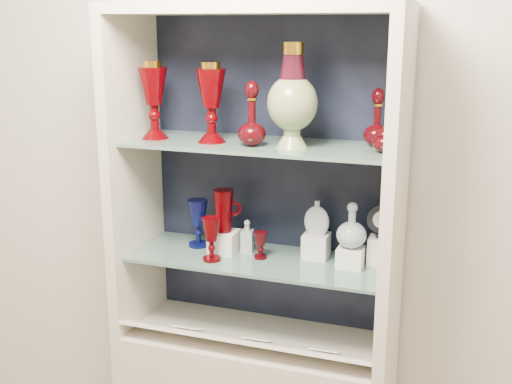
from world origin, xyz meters
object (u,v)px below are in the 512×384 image
(enamel_urn, at_px, (292,96))
(ruby_decanter_b, at_px, (377,116))
(ruby_goblet_small, at_px, (261,245))
(ruby_goblet_tall, at_px, (211,239))
(lidded_bowl, at_px, (386,138))
(ruby_pitcher, at_px, (224,211))
(cobalt_goblet, at_px, (198,223))
(ruby_decanter_a, at_px, (252,110))
(pedestal_lamp_left, at_px, (154,100))
(pedestal_lamp_right, at_px, (211,103))
(flat_flask, at_px, (317,217))
(cameo_medallion, at_px, (382,221))
(clear_square_bottle, at_px, (247,236))
(clear_round_decanter, at_px, (352,226))

(enamel_urn, distance_m, ruby_decanter_b, 0.29)
(enamel_urn, xyz_separation_m, ruby_goblet_small, (-0.12, 0.03, -0.54))
(ruby_goblet_tall, bearing_deg, lidded_bowl, 5.39)
(ruby_pitcher, bearing_deg, cobalt_goblet, 147.05)
(ruby_decanter_b, bearing_deg, cobalt_goblet, -177.25)
(ruby_decanter_a, bearing_deg, pedestal_lamp_left, 176.44)
(ruby_decanter_b, bearing_deg, lidded_bowl, -66.10)
(pedestal_lamp_right, bearing_deg, ruby_pitcher, 68.02)
(enamel_urn, relative_size, ruby_goblet_small, 3.47)
(flat_flask, relative_size, cameo_medallion, 1.04)
(cobalt_goblet, relative_size, cameo_medallion, 1.48)
(enamel_urn, distance_m, ruby_pitcher, 0.51)
(clear_square_bottle, bearing_deg, lidded_bowl, -7.33)
(ruby_goblet_small, xyz_separation_m, clear_square_bottle, (-0.07, 0.04, 0.01))
(enamel_urn, bearing_deg, ruby_pitcher, 168.82)
(ruby_goblet_tall, xyz_separation_m, ruby_goblet_small, (0.16, 0.08, -0.03))
(pedestal_lamp_left, distance_m, lidded_bowl, 0.83)
(clear_square_bottle, relative_size, clear_round_decanter, 0.80)
(pedestal_lamp_right, xyz_separation_m, cobalt_goblet, (-0.10, 0.08, -0.47))
(lidded_bowl, bearing_deg, pedestal_lamp_left, -179.54)
(ruby_decanter_a, relative_size, ruby_decanter_b, 1.18)
(ruby_pitcher, relative_size, clear_square_bottle, 1.26)
(enamel_urn, distance_m, cameo_medallion, 0.53)
(enamel_urn, height_order, ruby_pitcher, enamel_urn)
(clear_round_decanter, relative_size, cameo_medallion, 1.27)
(lidded_bowl, bearing_deg, ruby_decanter_b, 113.90)
(ruby_goblet_tall, distance_m, clear_round_decanter, 0.50)
(ruby_goblet_small, bearing_deg, ruby_decanter_a, -105.55)
(enamel_urn, bearing_deg, clear_square_bottle, 157.89)
(ruby_goblet_tall, relative_size, clear_square_bottle, 1.26)
(cobalt_goblet, bearing_deg, cameo_medallion, 2.67)
(lidded_bowl, distance_m, ruby_pitcher, 0.66)
(enamel_urn, distance_m, ruby_goblet_tall, 0.59)
(ruby_decanter_a, relative_size, ruby_pitcher, 1.55)
(pedestal_lamp_left, xyz_separation_m, lidded_bowl, (0.82, 0.01, -0.09))
(cobalt_goblet, xyz_separation_m, ruby_goblet_small, (0.27, -0.05, -0.04))
(ruby_pitcher, bearing_deg, cameo_medallion, -13.08)
(pedestal_lamp_right, bearing_deg, clear_square_bottle, 35.24)
(lidded_bowl, distance_m, clear_square_bottle, 0.64)
(ruby_decanter_a, xyz_separation_m, clear_square_bottle, (-0.05, 0.09, -0.48))
(enamel_urn, distance_m, clear_square_bottle, 0.57)
(clear_square_bottle, bearing_deg, pedestal_lamp_right, -144.76)
(clear_square_bottle, xyz_separation_m, clear_round_decanter, (0.39, -0.02, 0.09))
(enamel_urn, bearing_deg, flat_flask, 57.94)
(pedestal_lamp_left, height_order, cameo_medallion, pedestal_lamp_left)
(enamel_urn, bearing_deg, cobalt_goblet, 168.04)
(lidded_bowl, bearing_deg, cobalt_goblet, 174.29)
(ruby_decanter_b, distance_m, ruby_goblet_small, 0.61)
(cobalt_goblet, bearing_deg, ruby_goblet_tall, -49.20)
(cobalt_goblet, relative_size, flat_flask, 1.43)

